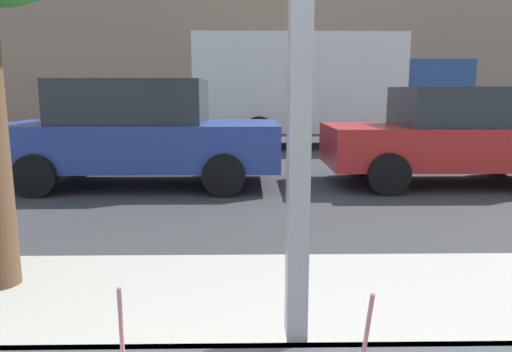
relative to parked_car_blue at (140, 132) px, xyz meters
name	(u,v)px	position (x,y,z in m)	size (l,w,h in m)	color
ground_plane	(254,172)	(1.89, 1.24, -0.87)	(60.00, 60.00, 0.00)	#38383A
sidewalk_strip	(268,343)	(1.89, -5.16, -0.82)	(16.00, 2.80, 0.11)	#B2ADA3
building_facade_far	(251,56)	(1.89, 11.86, 2.07)	(28.00, 1.20, 5.89)	gray
parked_car_blue	(140,132)	(0.00, 0.00, 0.00)	(4.45, 2.02, 1.73)	#283D93
parked_car_red	(455,135)	(5.21, 0.00, -0.05)	(4.15, 1.91, 1.61)	red
box_truck	(322,87)	(3.82, 5.53, 0.77)	(7.26, 2.44, 3.02)	silver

